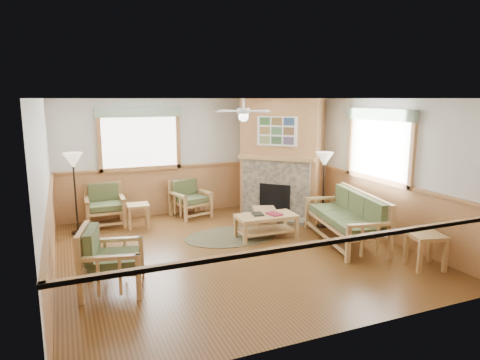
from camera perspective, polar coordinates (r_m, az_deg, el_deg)
name	(u,v)px	position (r m, az deg, el deg)	size (l,w,h in m)	color
floor	(234,251)	(7.79, -0.74, -9.50)	(6.00, 6.00, 0.01)	brown
ceiling	(234,98)	(7.30, -0.79, 10.83)	(6.00, 6.00, 0.01)	white
wall_back	(187,156)	(10.24, -7.06, 3.17)	(6.00, 0.02, 2.70)	silver
wall_front	(336,223)	(4.85, 12.66, -5.61)	(6.00, 0.02, 2.70)	silver
wall_left	(46,192)	(6.91, -24.51, -1.42)	(0.02, 6.00, 2.70)	silver
wall_right	(373,167)	(8.97, 17.31, 1.68)	(0.02, 6.00, 2.70)	silver
wainscot	(234,222)	(7.61, -0.75, -5.58)	(6.00, 6.00, 1.10)	#AD7747
fireplace	(282,157)	(10.12, 5.69, 3.11)	(2.20, 2.20, 2.70)	#AD7747
window_back	(138,106)	(9.87, -13.40, 9.55)	(1.90, 0.16, 1.50)	white
window_right	(382,107)	(8.69, 18.40, 9.17)	(0.16, 1.90, 1.50)	white
ceiling_fan	(243,101)	(7.70, 0.47, 10.53)	(1.24, 1.24, 0.36)	white
sofa	(345,218)	(8.35, 13.80, -4.94)	(0.85, 2.06, 0.95)	tan
armchair_back_left	(105,205)	(9.62, -17.57, -3.25)	(0.79, 0.79, 0.89)	tan
armchair_back_right	(190,199)	(9.96, -6.63, -2.49)	(0.75, 0.75, 0.84)	tan
armchair_left	(112,259)	(6.42, -16.68, -10.03)	(0.83, 0.83, 0.93)	tan
coffee_table	(266,226)	(8.44, 3.50, -6.18)	(1.17, 0.58, 0.47)	tan
end_table_chairs	(138,216)	(9.37, -13.41, -4.63)	(0.45, 0.43, 0.50)	tan
end_table_sofa	(425,251)	(7.58, 23.47, -8.67)	(0.51, 0.49, 0.57)	tan
footstool	(264,217)	(9.18, 3.25, -4.97)	(0.46, 0.46, 0.40)	tan
braided_rug	(231,236)	(8.56, -1.16, -7.52)	(1.88, 1.88, 0.01)	#4B482E
floor_lamp_left	(75,193)	(9.17, -21.10, -1.68)	(0.38, 0.38, 1.66)	black
floor_lamp_right	(323,190)	(9.19, 11.06, -1.27)	(0.37, 0.37, 1.61)	black
book_red	(274,213)	(8.39, 4.59, -4.43)	(0.22, 0.30, 0.03)	maroon
book_dark	(258,213)	(8.37, 2.38, -4.48)	(0.20, 0.27, 0.03)	black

